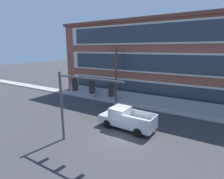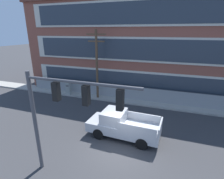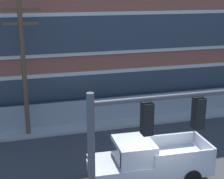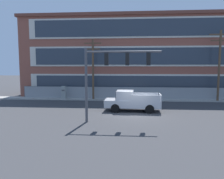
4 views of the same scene
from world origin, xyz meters
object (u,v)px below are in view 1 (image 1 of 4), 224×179
Objects in this scene: traffic_signal_mast at (79,94)px; electrical_cabinet at (93,93)px; utility_pole_near_corner at (116,73)px; pickup_truck_silver at (126,119)px.

electrical_cabinet is at bearing 122.71° from traffic_signal_mast.
utility_pole_near_corner is at bearing 1.71° from electrical_cabinet.
utility_pole_near_corner reaches higher than traffic_signal_mast.
traffic_signal_mast is at bearing -109.95° from pickup_truck_silver.
electrical_cabinet is at bearing 143.66° from pickup_truck_silver.
utility_pole_near_corner is 5.01m from electrical_cabinet.
pickup_truck_silver is 3.04× the size of electrical_cabinet.
pickup_truck_silver is at bearing -36.34° from electrical_cabinet.
pickup_truck_silver is 0.71× the size of utility_pole_near_corner.
traffic_signal_mast is 13.14m from electrical_cabinet.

